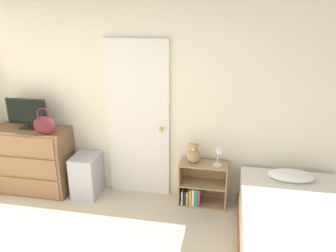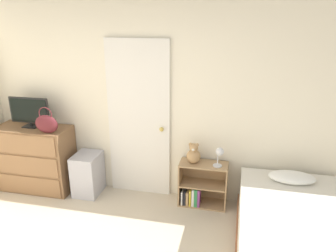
# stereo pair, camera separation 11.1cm
# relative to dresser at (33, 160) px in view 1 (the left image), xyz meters

# --- Properties ---
(wall_back) EXTENTS (10.00, 0.06, 2.55)m
(wall_back) POSITION_rel_dresser_xyz_m (1.46, 0.28, 0.82)
(wall_back) COLOR beige
(wall_back) RESTS_ON ground_plane
(door_closed) EXTENTS (0.82, 0.09, 2.07)m
(door_closed) POSITION_rel_dresser_xyz_m (1.43, 0.23, 0.58)
(door_closed) COLOR silver
(door_closed) RESTS_ON ground_plane
(dresser) EXTENTS (1.01, 0.46, 0.90)m
(dresser) POSITION_rel_dresser_xyz_m (0.00, 0.00, 0.00)
(dresser) COLOR brown
(dresser) RESTS_ON ground_plane
(tv) EXTENTS (0.56, 0.16, 0.40)m
(tv) POSITION_rel_dresser_xyz_m (-0.02, 0.03, 0.66)
(tv) COLOR black
(tv) RESTS_ON dresser
(handbag) EXTENTS (0.31, 0.11, 0.34)m
(handbag) POSITION_rel_dresser_xyz_m (0.33, -0.14, 0.58)
(handbag) COLOR #591E23
(handbag) RESTS_ON dresser
(storage_bin) EXTENTS (0.33, 0.41, 0.57)m
(storage_bin) POSITION_rel_dresser_xyz_m (0.75, 0.03, -0.17)
(storage_bin) COLOR #ADADB7
(storage_bin) RESTS_ON ground_plane
(bookshelf) EXTENTS (0.60, 0.29, 0.57)m
(bookshelf) POSITION_rel_dresser_xyz_m (2.26, 0.09, -0.22)
(bookshelf) COLOR tan
(bookshelf) RESTS_ON ground_plane
(teddy_bear) EXTENTS (0.17, 0.17, 0.27)m
(teddy_bear) POSITION_rel_dresser_xyz_m (2.17, 0.09, 0.24)
(teddy_bear) COLOR tan
(teddy_bear) RESTS_ON bookshelf
(desk_lamp) EXTENTS (0.13, 0.12, 0.25)m
(desk_lamp) POSITION_rel_dresser_xyz_m (2.49, 0.05, 0.30)
(desk_lamp) COLOR silver
(desk_lamp) RESTS_ON bookshelf
(bed) EXTENTS (1.16, 1.94, 0.63)m
(bed) POSITION_rel_dresser_xyz_m (3.33, -0.73, -0.19)
(bed) COLOR brown
(bed) RESTS_ON ground_plane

